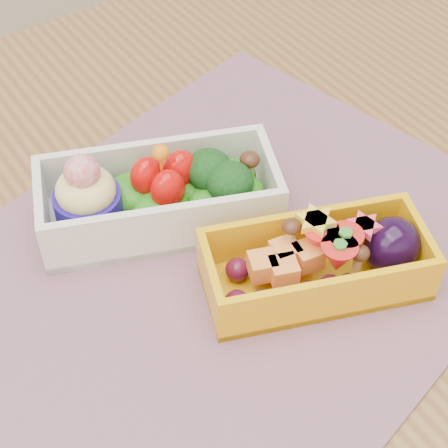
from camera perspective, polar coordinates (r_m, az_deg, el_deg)
table at (r=0.65m, az=3.22°, el=-8.10°), size 1.20×0.80×0.75m
placemat at (r=0.56m, az=-0.34°, el=-3.31°), size 0.52×0.45×0.00m
bento_white at (r=0.58m, az=-5.10°, el=2.15°), size 0.20×0.14×0.08m
bento_yellow at (r=0.54m, az=7.46°, el=-2.92°), size 0.18×0.12×0.05m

